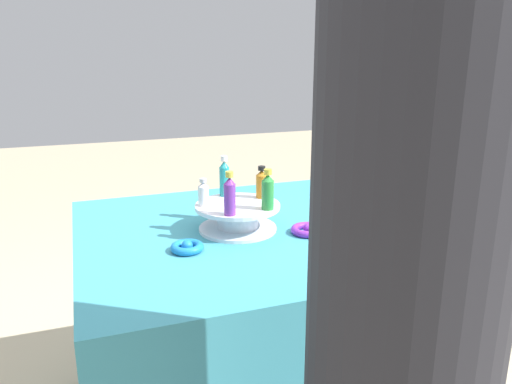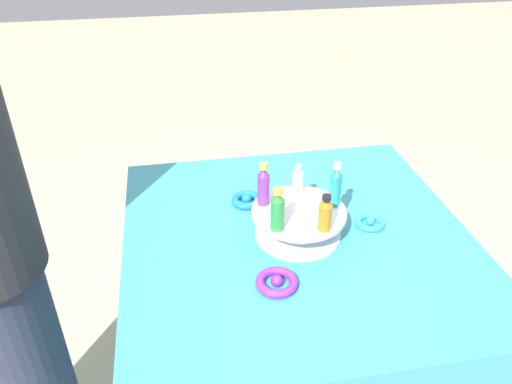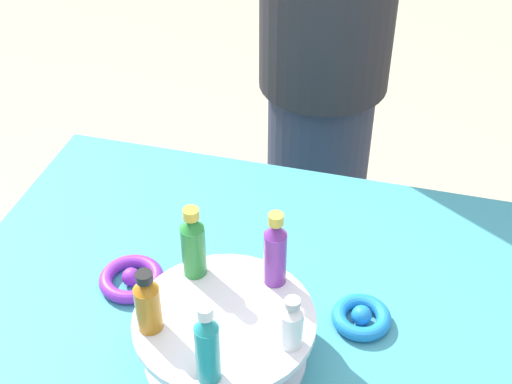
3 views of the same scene
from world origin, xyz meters
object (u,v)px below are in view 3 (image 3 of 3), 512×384
(display_stand, at_px, (225,335))
(person_figure, at_px, (327,23))
(ribbon_bow_purple, at_px, (131,279))
(bottle_purple, at_px, (275,251))
(bottle_clear, at_px, (291,324))
(ribbon_bow_blue, at_px, (361,317))
(bottle_amber, at_px, (148,303))
(bottle_green, at_px, (193,244))
(bottle_teal, at_px, (207,346))

(display_stand, height_order, person_figure, person_figure)
(display_stand, height_order, ribbon_bow_purple, display_stand)
(ribbon_bow_purple, relative_size, person_figure, 0.06)
(bottle_purple, xyz_separation_m, ribbon_bow_purple, (0.24, -0.01, -0.13))
(bottle_clear, bearing_deg, person_figure, -82.58)
(display_stand, relative_size, person_figure, 0.15)
(ribbon_bow_blue, relative_size, person_figure, 0.05)
(display_stand, xyz_separation_m, bottle_amber, (0.09, 0.04, 0.09))
(person_figure, bearing_deg, display_stand, 0.00)
(ribbon_bow_blue, bearing_deg, person_figure, -74.69)
(bottle_green, bearing_deg, display_stand, 132.12)
(bottle_amber, height_order, person_figure, person_figure)
(display_stand, height_order, bottle_teal, bottle_teal)
(bottle_amber, distance_m, bottle_purple, 0.20)
(bottle_clear, bearing_deg, bottle_teal, 42.12)
(ribbon_bow_purple, bearing_deg, bottle_green, 168.28)
(bottle_green, xyz_separation_m, ribbon_bow_blue, (-0.25, -0.04, -0.13))
(display_stand, bearing_deg, bottle_teal, 96.12)
(bottle_amber, relative_size, person_figure, 0.06)
(bottle_clear, distance_m, bottle_green, 0.20)
(bottle_green, bearing_deg, bottle_amber, 78.12)
(bottle_purple, xyz_separation_m, bottle_green, (0.12, 0.01, -0.00))
(bottle_clear, bearing_deg, bottle_purple, -65.88)
(bottle_teal, xyz_separation_m, ribbon_bow_blue, (-0.17, -0.22, -0.13))
(bottle_purple, bearing_deg, bottle_clear, 114.12)
(bottle_amber, bearing_deg, bottle_clear, -173.88)
(display_stand, distance_m, bottle_green, 0.14)
(ribbon_bow_purple, bearing_deg, bottle_amber, 124.18)
(bottle_amber, bearing_deg, ribbon_bow_blue, -150.52)
(bottle_clear, bearing_deg, ribbon_bow_purple, -22.81)
(bottle_amber, distance_m, ribbon_bow_purple, 0.21)
(person_figure, bearing_deg, bottle_green, -5.25)
(bottle_amber, xyz_separation_m, person_figure, (-0.09, -0.87, 0.03))
(bottle_purple, relative_size, person_figure, 0.07)
(bottle_teal, relative_size, ribbon_bow_blue, 1.43)
(bottle_teal, relative_size, bottle_purple, 1.03)
(person_figure, bearing_deg, bottle_clear, 6.81)
(bottle_amber, bearing_deg, bottle_purple, -137.88)
(bottle_clear, relative_size, ribbon_bow_blue, 0.92)
(display_stand, distance_m, bottle_teal, 0.14)
(ribbon_bow_purple, bearing_deg, bottle_clear, 157.19)
(ribbon_bow_purple, relative_size, ribbon_bow_blue, 1.15)
(bottle_amber, height_order, bottle_clear, bottle_amber)
(bottle_teal, distance_m, bottle_green, 0.20)
(display_stand, distance_m, ribbon_bow_purple, 0.22)
(bottle_amber, height_order, ribbon_bow_purple, bottle_amber)
(bottle_purple, distance_m, person_figure, 0.74)
(display_stand, relative_size, bottle_purple, 2.05)
(ribbon_bow_purple, height_order, ribbon_bow_blue, ribbon_bow_blue)
(ribbon_bow_blue, bearing_deg, bottle_clear, 58.58)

